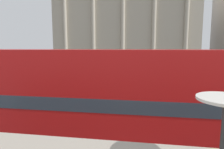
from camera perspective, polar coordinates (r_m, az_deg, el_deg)
name	(u,v)px	position (r m, az deg, el deg)	size (l,w,h in m)	color
double_decker_bus	(115,101)	(7.49, 0.97, -7.71)	(11.35, 2.72, 4.32)	black
plaza_building_left	(126,16)	(53.95, 3.93, 16.22)	(35.44, 13.59, 24.93)	#A39984
traffic_light_near	(217,86)	(12.68, 27.73, -3.01)	(0.42, 0.24, 3.40)	black
traffic_light_mid	(173,69)	(18.80, 16.92, 1.42)	(0.42, 0.24, 3.76)	black
pedestrian_red	(210,71)	(32.78, 26.17, 0.78)	(0.32, 0.32, 1.61)	#282B33
pedestrian_olive	(87,70)	(30.53, -7.17, 1.32)	(0.32, 0.32, 1.82)	#282B33
pedestrian_white	(197,69)	(34.83, 23.02, 1.50)	(0.32, 0.32, 1.79)	#282B33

